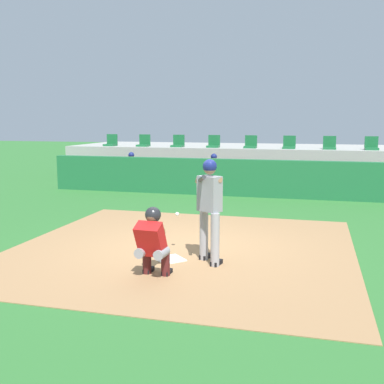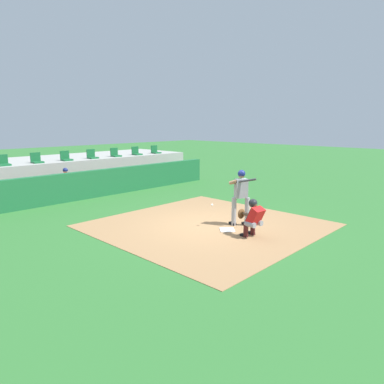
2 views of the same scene
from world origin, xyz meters
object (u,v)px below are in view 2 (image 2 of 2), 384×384
at_px(stadium_seat_2, 3,163).
at_px(stadium_seat_5, 92,156).
at_px(catcher_crouched, 252,217).
at_px(stadium_seat_4, 66,158).
at_px(stadium_seat_7, 136,153).
at_px(stadium_seat_8, 155,151).
at_px(batter_at_plate, 241,194).
at_px(dugout_player_1, 67,182).
at_px(home_plate, 227,230).
at_px(stadium_seat_3, 37,160).
at_px(stadium_seat_6, 115,154).

bearing_deg(stadium_seat_2, stadium_seat_5, 0.00).
xyz_separation_m(catcher_crouched, stadium_seat_4, (-0.01, 11.06, 0.93)).
height_order(catcher_crouched, stadium_seat_4, stadium_seat_4).
distance_m(stadium_seat_2, stadium_seat_7, 7.22).
distance_m(catcher_crouched, stadium_seat_8, 12.51).
height_order(catcher_crouched, stadium_seat_8, stadium_seat_8).
relative_size(stadium_seat_2, stadium_seat_7, 1.00).
xyz_separation_m(batter_at_plate, dugout_player_1, (-1.71, 8.11, -0.36)).
bearing_deg(catcher_crouched, batter_at_plate, 53.25).
distance_m(dugout_player_1, stadium_seat_2, 2.90).
bearing_deg(batter_at_plate, stadium_seat_8, 63.37).
bearing_deg(stadium_seat_4, stadium_seat_5, 0.00).
xyz_separation_m(stadium_seat_2, stadium_seat_8, (8.67, 0.00, 0.00)).
relative_size(stadium_seat_2, stadium_seat_4, 1.00).
bearing_deg(home_plate, dugout_player_1, 97.10).
relative_size(batter_at_plate, stadium_seat_3, 3.76).
distance_m(dugout_player_1, stadium_seat_3, 2.25).
relative_size(batter_at_plate, stadium_seat_6, 3.76).
xyz_separation_m(stadium_seat_4, stadium_seat_8, (5.78, 0.00, 0.00)).
height_order(batter_at_plate, stadium_seat_5, stadium_seat_5).
relative_size(catcher_crouched, stadium_seat_2, 3.85).
xyz_separation_m(home_plate, stadium_seat_8, (5.78, 10.18, 1.51)).
height_order(batter_at_plate, stadium_seat_8, stadium_seat_8).
height_order(catcher_crouched, stadium_seat_7, stadium_seat_7).
xyz_separation_m(stadium_seat_2, stadium_seat_7, (7.22, 0.00, 0.00)).
distance_m(stadium_seat_2, stadium_seat_5, 4.33).
bearing_deg(home_plate, stadium_seat_2, 105.84).
relative_size(stadium_seat_3, stadium_seat_4, 1.00).
distance_m(stadium_seat_5, stadium_seat_6, 1.44).
distance_m(home_plate, stadium_seat_5, 10.39).
bearing_deg(stadium_seat_2, batter_at_plate, -70.56).
height_order(stadium_seat_4, stadium_seat_6, same).
distance_m(dugout_player_1, stadium_seat_8, 7.14).
relative_size(dugout_player_1, stadium_seat_7, 2.71).
xyz_separation_m(stadium_seat_6, stadium_seat_7, (1.44, 0.00, 0.00)).
relative_size(stadium_seat_6, stadium_seat_7, 1.00).
bearing_deg(stadium_seat_7, stadium_seat_6, 180.00).
distance_m(catcher_crouched, stadium_seat_4, 11.10).
bearing_deg(stadium_seat_4, batter_at_plate, -86.10).
distance_m(home_plate, stadium_seat_4, 10.29).
bearing_deg(home_plate, stadium_seat_4, 90.00).
bearing_deg(stadium_seat_5, stadium_seat_3, 180.00).
bearing_deg(stadium_seat_7, stadium_seat_5, 180.00).
relative_size(home_plate, batter_at_plate, 0.24).
xyz_separation_m(catcher_crouched, stadium_seat_5, (1.44, 11.06, 0.93)).
relative_size(dugout_player_1, stadium_seat_8, 2.71).
distance_m(home_plate, stadium_seat_8, 11.80).
bearing_deg(stadium_seat_5, stadium_seat_2, 180.00).
distance_m(home_plate, stadium_seat_6, 10.69).
bearing_deg(stadium_seat_6, home_plate, -105.84).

